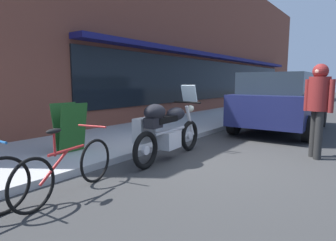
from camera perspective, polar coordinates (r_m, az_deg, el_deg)
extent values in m
plane|color=#343434|center=(5.40, 9.61, -8.03)|extent=(80.00, 80.00, 0.00)
cube|color=brown|center=(15.34, 10.47, 15.30)|extent=(25.97, 0.35, 6.98)
cube|color=black|center=(15.11, 10.99, 8.02)|extent=(18.18, 0.06, 1.80)
cube|color=navy|center=(15.07, 11.88, 12.18)|extent=(18.18, 0.60, 0.16)
cube|color=#AAAAAA|center=(14.65, 15.84, 2.03)|extent=(30.00, 2.87, 0.12)
torus|color=black|center=(6.07, 4.37, -3.04)|extent=(0.65, 0.13, 0.65)
cylinder|color=silver|center=(6.07, 4.37, -3.04)|extent=(0.16, 0.07, 0.16)
torus|color=black|center=(4.79, -4.55, -5.99)|extent=(0.65, 0.13, 0.65)
cylinder|color=silver|center=(4.79, -4.55, -5.99)|extent=(0.16, 0.07, 0.16)
cube|color=silver|center=(5.36, 0.16, -3.93)|extent=(0.46, 0.33, 0.32)
cylinder|color=silver|center=(5.37, 0.45, -2.06)|extent=(1.01, 0.12, 0.06)
ellipsoid|color=black|center=(5.50, 1.57, 1.33)|extent=(0.54, 0.31, 0.26)
cube|color=black|center=(5.15, -0.86, 0.22)|extent=(0.61, 0.28, 0.11)
cube|color=black|center=(4.89, -3.00, -0.45)|extent=(0.29, 0.24, 0.18)
cylinder|color=silver|center=(6.02, 4.40, -0.05)|extent=(0.35, 0.09, 0.67)
cylinder|color=black|center=(5.87, 3.88, 3.69)|extent=(0.08, 0.62, 0.04)
cube|color=silver|center=(5.93, 4.28, 5.47)|extent=(0.17, 0.33, 0.35)
sphere|color=#EAEACC|center=(6.02, 4.61, 2.45)|extent=(0.14, 0.14, 0.14)
cube|color=#B2B2B2|center=(5.09, -4.85, -1.95)|extent=(0.45, 0.23, 0.44)
cube|color=black|center=(5.16, -5.77, -1.82)|extent=(0.37, 0.04, 0.03)
ellipsoid|color=black|center=(4.90, -2.67, 1.70)|extent=(0.50, 0.35, 0.28)
torus|color=black|center=(4.30, -14.42, -7.86)|extent=(0.64, 0.17, 0.64)
torus|color=black|center=(3.56, -25.77, -11.73)|extent=(0.64, 0.17, 0.64)
cylinder|color=#B22323|center=(3.84, -19.72, -5.67)|extent=(0.60, 0.16, 0.04)
cylinder|color=#B22323|center=(3.73, -21.97, -8.71)|extent=(0.47, 0.13, 0.34)
cylinder|color=#B22323|center=(3.68, -21.94, -4.44)|extent=(0.03, 0.03, 0.30)
ellipsoid|color=black|center=(3.65, -22.07, -1.98)|extent=(0.24, 0.14, 0.06)
cylinder|color=#B22323|center=(4.16, -15.10, -1.10)|extent=(0.13, 0.48, 0.03)
cube|color=#191E4C|center=(9.19, 22.04, 2.68)|extent=(4.49, 2.04, 0.80)
cube|color=#232D38|center=(8.91, 21.90, 6.98)|extent=(3.07, 1.76, 0.57)
cube|color=#383838|center=(11.34, 24.31, 1.80)|extent=(0.23, 1.88, 0.24)
cylinder|color=black|center=(10.87, 18.77, 1.42)|extent=(0.67, 0.24, 0.66)
cylinder|color=black|center=(10.53, 28.63, 0.68)|extent=(0.67, 0.24, 0.66)
cylinder|color=black|center=(8.11, 13.18, -0.42)|extent=(0.67, 0.24, 0.66)
cylinder|color=black|center=(7.65, 26.38, -1.53)|extent=(0.67, 0.24, 0.66)
cylinder|color=#252525|center=(6.04, 28.10, -2.70)|extent=(0.14, 0.14, 0.92)
cylinder|color=#252525|center=(6.22, 27.33, -2.37)|extent=(0.14, 0.14, 0.92)
cylinder|color=maroon|center=(6.05, 28.18, 4.76)|extent=(0.49, 0.49, 0.64)
sphere|color=maroon|center=(6.05, 28.44, 8.73)|extent=(0.28, 0.28, 0.28)
sphere|color=tan|center=(6.00, 28.16, 8.77)|extent=(0.17, 0.17, 0.17)
cylinder|color=maroon|center=(5.95, 30.11, 4.28)|extent=(0.10, 0.10, 0.61)
cylinder|color=maroon|center=(6.16, 26.28, 4.62)|extent=(0.10, 0.10, 0.61)
cube|color=#1E511E|center=(5.66, -18.56, -1.44)|extent=(0.55, 0.19, 0.94)
cube|color=#1E511E|center=(5.84, -19.80, -1.22)|extent=(0.55, 0.19, 0.94)
torus|color=black|center=(3.67, -30.42, -11.32)|extent=(0.66, 0.09, 0.66)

